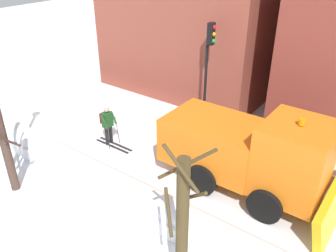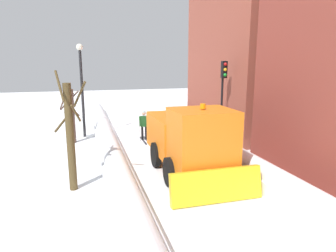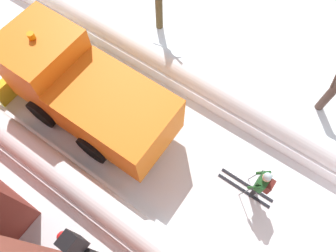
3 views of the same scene
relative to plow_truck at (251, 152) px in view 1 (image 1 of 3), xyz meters
name	(u,v)px [view 1 (image 1 of 3)]	position (x,y,z in m)	size (l,w,h in m)	color
ground_plane	(250,197)	(0.36, 0.31, -1.48)	(80.00, 80.00, 0.00)	white
snowbank_left	(280,153)	(-2.25, 0.31, -1.08)	(1.10, 36.00, 0.95)	white
snowbank_right	(211,236)	(2.98, 0.31, -1.08)	(1.10, 36.00, 0.95)	white
plow_truck	(251,152)	(0.00, 0.00, 0.00)	(3.20, 5.98, 3.12)	orange
skier	(108,122)	(0.71, -5.92, -0.48)	(0.62, 1.80, 1.81)	black
traffic_light_pole	(209,56)	(-3.23, -3.61, 1.76)	(0.28, 0.42, 4.63)	black
bare_tree_near	(4,148)	(4.79, -6.41, 0.18)	(1.11, 1.24, 3.08)	#4A362D
bare_tree_mid	(182,228)	(4.60, 0.42, 0.57)	(1.18, 1.30, 4.30)	#4B3C21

